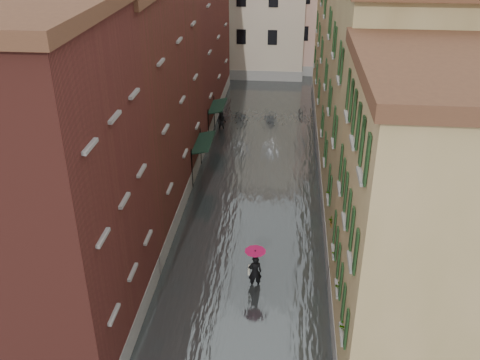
% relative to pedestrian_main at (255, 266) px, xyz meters
% --- Properties ---
extents(ground, '(120.00, 120.00, 0.00)m').
position_rel_pedestrian_main_xyz_m(ground, '(-0.59, -1.70, -1.26)').
color(ground, '#4F4F51').
rests_on(ground, ground).
extents(floodwater, '(10.00, 60.00, 0.20)m').
position_rel_pedestrian_main_xyz_m(floodwater, '(-0.59, 11.30, -1.16)').
color(floodwater, '#43494A').
rests_on(floodwater, ground).
extents(building_left_near, '(6.00, 8.00, 13.00)m').
position_rel_pedestrian_main_xyz_m(building_left_near, '(-7.59, -3.70, 5.24)').
color(building_left_near, maroon).
rests_on(building_left_near, ground).
extents(building_left_mid, '(6.00, 14.00, 12.50)m').
position_rel_pedestrian_main_xyz_m(building_left_mid, '(-7.59, 7.30, 4.99)').
color(building_left_mid, '#571F1B').
rests_on(building_left_mid, ground).
extents(building_left_far, '(6.00, 16.00, 14.00)m').
position_rel_pedestrian_main_xyz_m(building_left_far, '(-7.59, 22.30, 5.74)').
color(building_left_far, maroon).
rests_on(building_left_far, ground).
extents(building_right_near, '(6.00, 8.00, 11.50)m').
position_rel_pedestrian_main_xyz_m(building_right_near, '(6.41, -3.70, 4.49)').
color(building_right_near, tan).
rests_on(building_right_near, ground).
extents(building_right_mid, '(6.00, 14.00, 13.00)m').
position_rel_pedestrian_main_xyz_m(building_right_mid, '(6.41, 7.30, 5.24)').
color(building_right_mid, tan).
rests_on(building_right_mid, ground).
extents(building_right_far, '(6.00, 16.00, 11.50)m').
position_rel_pedestrian_main_xyz_m(building_right_far, '(6.41, 22.30, 4.49)').
color(building_right_far, tan).
rests_on(building_right_far, ground).
extents(building_end_cream, '(12.00, 9.00, 13.00)m').
position_rel_pedestrian_main_xyz_m(building_end_cream, '(-3.59, 36.30, 5.24)').
color(building_end_cream, beige).
rests_on(building_end_cream, ground).
extents(building_end_pink, '(10.00, 9.00, 12.00)m').
position_rel_pedestrian_main_xyz_m(building_end_pink, '(5.41, 38.30, 4.74)').
color(building_end_pink, tan).
rests_on(building_end_pink, ground).
extents(awning_near, '(1.09, 3.39, 2.80)m').
position_rel_pedestrian_main_xyz_m(awning_near, '(-4.07, 10.85, 1.22)').
color(awning_near, black).
rests_on(awning_near, ground).
extents(awning_far, '(1.09, 3.10, 2.80)m').
position_rel_pedestrian_main_xyz_m(awning_far, '(-4.07, 17.61, 1.21)').
color(awning_far, black).
rests_on(awning_far, ground).
extents(window_planters, '(0.59, 10.28, 0.84)m').
position_rel_pedestrian_main_xyz_m(window_planters, '(3.53, -1.33, 2.25)').
color(window_planters, brown).
rests_on(window_planters, ground).
extents(pedestrian_main, '(0.99, 0.99, 2.06)m').
position_rel_pedestrian_main_xyz_m(pedestrian_main, '(0.00, 0.00, 0.00)').
color(pedestrian_main, black).
rests_on(pedestrian_main, ground).
extents(pedestrian_far, '(0.94, 0.81, 1.68)m').
position_rel_pedestrian_main_xyz_m(pedestrian_far, '(-3.91, 18.74, -0.42)').
color(pedestrian_far, black).
rests_on(pedestrian_far, ground).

